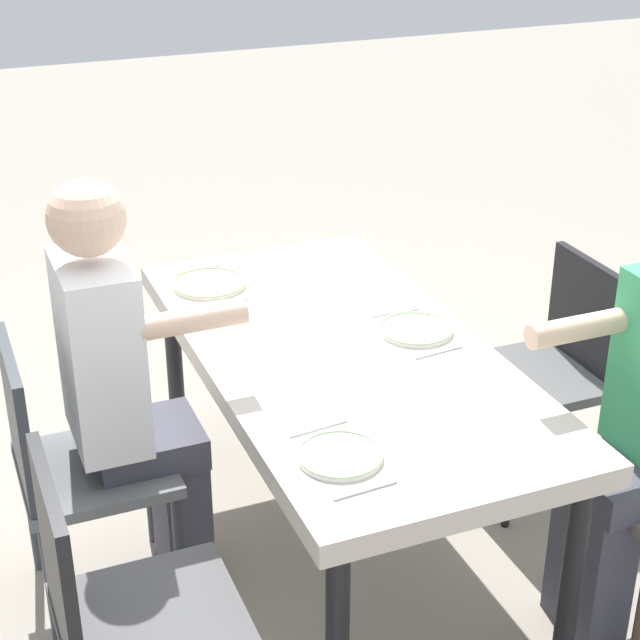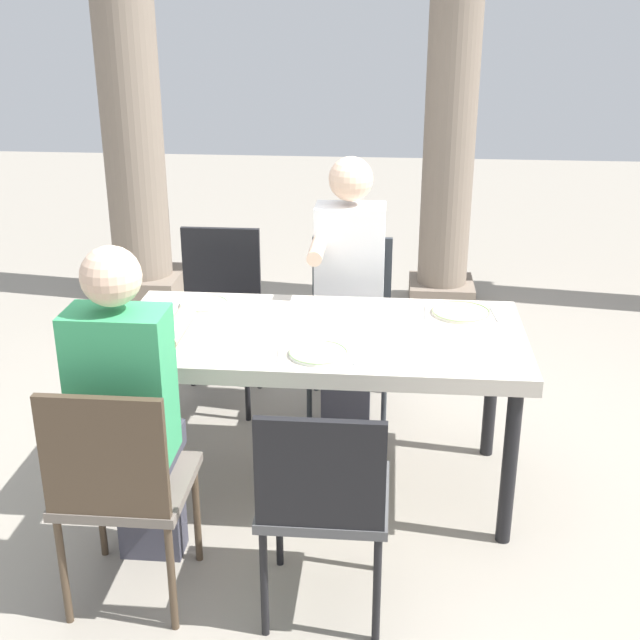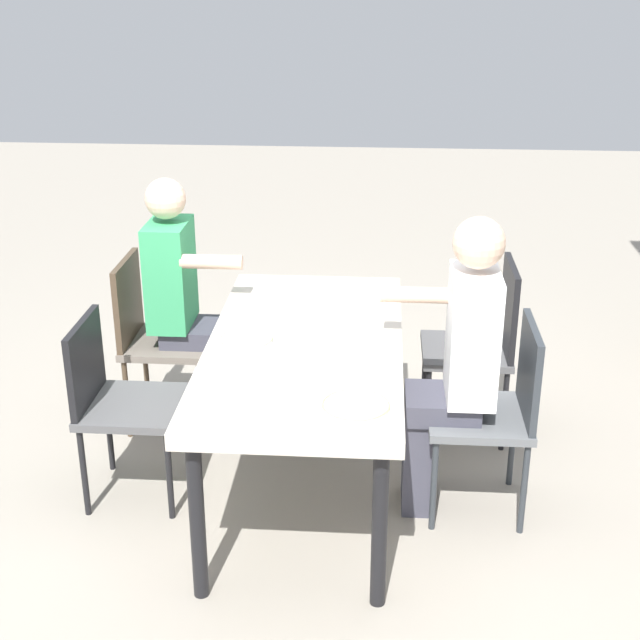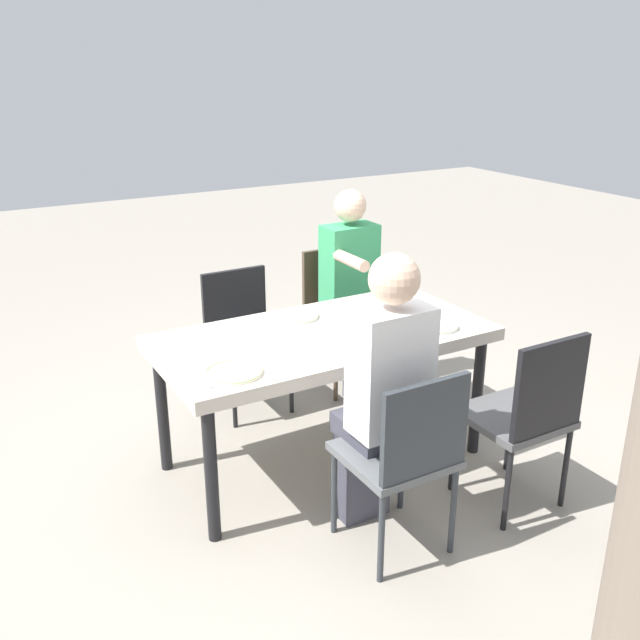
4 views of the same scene
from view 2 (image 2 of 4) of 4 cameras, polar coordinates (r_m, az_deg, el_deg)
The scene contains 19 objects.
ground_plane at distance 3.83m, azimuth 0.02°, elevation -11.17°, with size 16.00×16.00×0.00m, color gray.
dining_table at distance 3.51m, azimuth 0.02°, elevation -1.74°, with size 1.71×0.85×0.75m.
chair_west_north at distance 4.44m, azimuth -6.96°, elevation 0.98°, with size 0.44×0.44×0.92m.
chair_west_south at distance 2.97m, azimuth -13.57°, elevation -10.67°, with size 0.44×0.44×0.90m.
chair_mid_north at distance 4.35m, azimuth 2.09°, elevation 0.56°, with size 0.44×0.44×0.89m.
chair_mid_south at distance 2.86m, azimuth 0.22°, elevation -11.88°, with size 0.44×0.44×0.85m.
diner_woman_green at distance 4.10m, azimuth 1.95°, elevation 2.37°, with size 0.35×0.50×1.35m.
diner_man_white at distance 3.02m, azimuth -12.82°, elevation -5.94°, with size 0.35×0.49×1.32m.
stone_column_near at distance 5.94m, azimuth -12.99°, elevation 15.68°, with size 0.54×0.54×3.08m.
stone_column_centre at distance 5.69m, azimuth 9.03°, elevation 15.06°, with size 0.45×0.45×2.96m.
plate_0 at distance 3.79m, azimuth -7.94°, elevation 1.09°, with size 0.22×0.22×0.02m.
fork_0 at distance 3.83m, azimuth -10.12°, elevation 1.07°, with size 0.02×0.17×0.01m, color silver.
spoon_0 at distance 3.76m, azimuth -5.70°, elevation 0.94°, with size 0.02×0.17×0.01m, color silver.
plate_1 at distance 3.25m, azimuth -0.12°, elevation -2.27°, with size 0.23×0.23×0.02m.
fork_1 at distance 3.26m, azimuth -2.74°, elevation -2.27°, with size 0.02×0.17×0.01m, color silver.
spoon_1 at distance 3.24m, azimuth 2.53°, elevation -2.46°, with size 0.02×0.17×0.01m, color silver.
plate_2 at distance 3.71m, azimuth 9.63°, elevation 0.54°, with size 0.26×0.26×0.02m.
fork_2 at distance 3.70m, azimuth 7.31°, elevation 0.53°, with size 0.02×0.17×0.01m, color silver.
spoon_2 at distance 3.73m, azimuth 11.92°, elevation 0.38°, with size 0.02×0.17×0.01m, color silver.
Camera 2 is at (0.28, -3.21, 2.07)m, focal length 46.76 mm.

